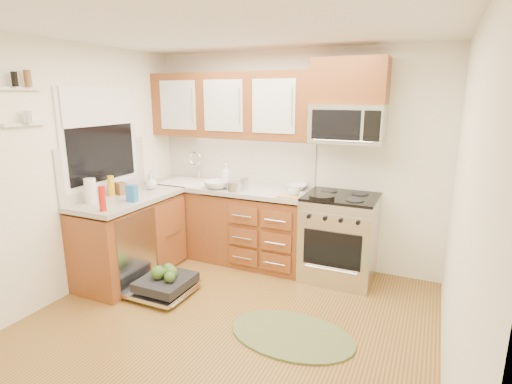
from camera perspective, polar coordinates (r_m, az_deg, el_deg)
The scene contains 38 objects.
floor at distance 3.71m, azimuth -4.85°, elevation -18.90°, with size 3.50×3.50×0.00m, color brown.
ceiling at distance 3.17m, azimuth -5.83°, elevation 22.76°, with size 3.50×3.50×0.00m, color white.
wall_back at distance 4.79m, azimuth 5.14°, elevation 4.68°, with size 3.50×0.04×2.50m, color white.
wall_front at distance 1.98m, azimuth -31.66°, elevation -10.70°, with size 3.50×0.04×2.50m, color white.
wall_left at distance 4.34m, azimuth -25.82°, elevation 2.42°, with size 0.04×3.50×2.50m, color white.
wall_right at distance 2.82m, azimuth 27.41°, elevation -3.27°, with size 0.04×3.50×2.50m, color white.
base_cabinet_back at distance 5.00m, azimuth -4.11°, elevation -4.64°, with size 2.05×0.60×0.85m, color brown.
base_cabinet_left at distance 4.69m, azimuth -17.48°, elevation -6.53°, with size 0.60×1.25×0.85m, color brown.
countertop_back at distance 4.86m, azimuth -4.26°, elevation 0.64°, with size 2.07×0.64×0.05m, color #B0ADA1.
countertop_left at distance 4.55m, azimuth -17.81°, elevation -0.92°, with size 0.64×1.27×0.05m, color #B0ADA1.
backsplash_back at distance 5.06m, azimuth -2.72°, elevation 4.76°, with size 2.05×0.02×0.57m, color silver.
backsplash_left at distance 4.68m, azimuth -20.78°, elevation 3.14°, with size 0.02×1.25×0.57m, color silver.
upper_cabinets at distance 4.86m, azimuth -3.69°, elevation 12.25°, with size 2.05×0.35×0.75m, color brown, non-canonical shape.
cabinet_over_mw at distance 4.38m, azimuth 13.32°, elevation 15.16°, with size 0.76×0.35×0.47m, color brown.
range at distance 4.50m, azimuth 11.79°, elevation -6.36°, with size 0.76×0.64×0.95m, color silver, non-canonical shape.
microwave at distance 4.36m, azimuth 12.94°, elevation 9.47°, with size 0.76×0.38×0.40m, color silver, non-canonical shape.
sink at distance 5.14m, azimuth -9.50°, elevation 0.05°, with size 0.62×0.50×0.26m, color white, non-canonical shape.
dishwasher at distance 4.30m, azimuth -13.16°, elevation -12.83°, with size 0.70×0.60×0.20m, color silver, non-canonical shape.
window at distance 4.62m, azimuth -21.35°, elevation 7.23°, with size 0.03×1.05×1.05m, color white, non-canonical shape.
window_blind at distance 4.58m, azimuth -21.50°, elevation 11.32°, with size 0.02×0.96×0.40m, color white.
shelf_upper at distance 4.04m, azimuth -30.61°, elevation 12.61°, with size 0.04×0.40×0.03m, color white.
shelf_lower at distance 4.05m, azimuth -30.09°, elevation 8.39°, with size 0.04×0.40×0.03m, color white.
rug at distance 3.62m, azimuth 5.12°, elevation -19.69°, with size 1.08×0.70×0.02m, color olive, non-canonical shape.
skillet at distance 4.15m, azimuth 9.38°, elevation -0.73°, with size 0.26×0.26×0.05m, color black.
stock_pot at distance 4.56m, azimuth -3.09°, elevation 0.82°, with size 0.19×0.19×0.11m, color silver.
cutting_board at distance 4.30m, azimuth 4.91°, elevation -0.64°, with size 0.26×0.17×0.02m, color tan.
canister at distance 4.61m, azimuth -1.68°, elevation 1.19°, with size 0.09×0.09×0.15m, color silver.
paper_towel_roll at distance 4.38m, azimuth -22.57°, elevation 0.17°, with size 0.12×0.12×0.25m, color white.
mustard_bottle at distance 4.60m, azimuth -20.00°, elevation 0.83°, with size 0.07×0.07×0.22m, color gold.
red_bottle at distance 4.03m, azimuth -21.10°, elevation -0.91°, with size 0.06×0.06×0.24m, color red.
wooden_box at distance 4.66m, azimuth -18.73°, elevation 0.49°, with size 0.13×0.09×0.13m, color brown.
blue_carton at distance 4.29m, azimuth -17.31°, elevation -0.18°, with size 0.11×0.07×0.18m, color blue.
bowl_a at distance 4.67m, azimuth 5.77°, elevation 0.74°, with size 0.25×0.25×0.06m, color #999999.
bowl_b at distance 4.70m, azimuth -5.70°, elevation 1.03°, with size 0.29×0.29×0.09m, color #999999.
cup at distance 4.32m, azimuth 5.40°, elevation -0.05°, with size 0.12×0.12×0.10m, color #999999.
soap_bottle_a at distance 4.73m, azimuth -4.35°, elevation 2.32°, with size 0.11×0.11×0.28m, color #999999.
soap_bottle_b at distance 4.96m, azimuth -14.66°, elevation 2.03°, with size 0.09×0.10×0.21m, color #999999.
soap_bottle_c at distance 4.79m, azimuth -14.79°, elevation 1.37°, with size 0.13×0.13×0.17m, color #999999.
Camera 1 is at (1.56, -2.71, 2.00)m, focal length 28.00 mm.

